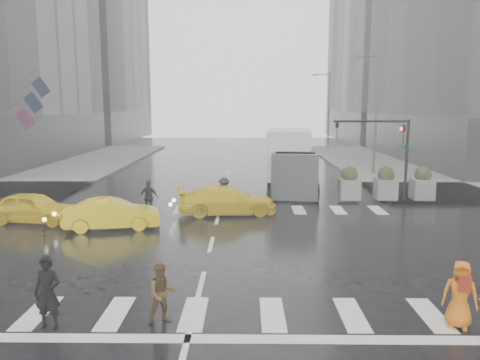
{
  "coord_description": "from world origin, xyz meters",
  "views": [
    {
      "loc": [
        1.31,
        -17.18,
        5.23
      ],
      "look_at": [
        1.08,
        2.0,
        2.17
      ],
      "focal_mm": 35.0,
      "sensor_mm": 36.0,
      "label": 1
    }
  ],
  "objects_px": {
    "taxi_mid": "(112,214)",
    "box_truck": "(291,159)",
    "pedestrian_orange": "(460,294)",
    "taxi_front": "(33,208)",
    "pedestrian_brown": "(162,293)",
    "traffic_signal_pole": "(389,143)"
  },
  "relations": [
    {
      "from": "box_truck",
      "to": "pedestrian_orange",
      "type": "bearing_deg",
      "value": -75.49
    },
    {
      "from": "traffic_signal_pole",
      "to": "taxi_front",
      "type": "distance_m",
      "value": 18.07
    },
    {
      "from": "taxi_mid",
      "to": "box_truck",
      "type": "distance_m",
      "value": 12.42
    },
    {
      "from": "pedestrian_brown",
      "to": "pedestrian_orange",
      "type": "relative_size",
      "value": 0.91
    },
    {
      "from": "pedestrian_brown",
      "to": "taxi_mid",
      "type": "bearing_deg",
      "value": 89.35
    },
    {
      "from": "taxi_front",
      "to": "box_truck",
      "type": "xyz_separation_m",
      "value": [
        12.33,
        7.91,
        1.3
      ]
    },
    {
      "from": "pedestrian_orange",
      "to": "box_truck",
      "type": "relative_size",
      "value": 0.23
    },
    {
      "from": "box_truck",
      "to": "taxi_front",
      "type": "bearing_deg",
      "value": -140.22
    },
    {
      "from": "pedestrian_brown",
      "to": "box_truck",
      "type": "relative_size",
      "value": 0.21
    },
    {
      "from": "pedestrian_orange",
      "to": "pedestrian_brown",
      "type": "bearing_deg",
      "value": -159.67
    },
    {
      "from": "pedestrian_orange",
      "to": "box_truck",
      "type": "xyz_separation_m",
      "value": [
        -2.32,
        17.84,
        1.17
      ]
    },
    {
      "from": "pedestrian_orange",
      "to": "taxi_mid",
      "type": "xyz_separation_m",
      "value": [
        -10.79,
        8.85,
        -0.17
      ]
    },
    {
      "from": "taxi_front",
      "to": "taxi_mid",
      "type": "distance_m",
      "value": 4.01
    },
    {
      "from": "taxi_front",
      "to": "pedestrian_orange",
      "type": "bearing_deg",
      "value": -116.24
    },
    {
      "from": "pedestrian_brown",
      "to": "box_truck",
      "type": "height_order",
      "value": "box_truck"
    },
    {
      "from": "traffic_signal_pole",
      "to": "taxi_front",
      "type": "height_order",
      "value": "traffic_signal_pole"
    },
    {
      "from": "traffic_signal_pole",
      "to": "box_truck",
      "type": "height_order",
      "value": "traffic_signal_pole"
    },
    {
      "from": "traffic_signal_pole",
      "to": "box_truck",
      "type": "distance_m",
      "value": 6.01
    },
    {
      "from": "pedestrian_brown",
      "to": "box_truck",
      "type": "xyz_separation_m",
      "value": [
        4.76,
        17.7,
        1.25
      ]
    },
    {
      "from": "pedestrian_brown",
      "to": "taxi_front",
      "type": "distance_m",
      "value": 12.37
    },
    {
      "from": "traffic_signal_pole",
      "to": "taxi_front",
      "type": "bearing_deg",
      "value": -164.73
    },
    {
      "from": "taxi_mid",
      "to": "pedestrian_brown",
      "type": "bearing_deg",
      "value": -168.39
    }
  ]
}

